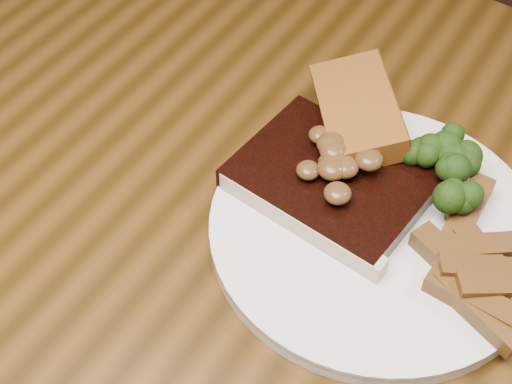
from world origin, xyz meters
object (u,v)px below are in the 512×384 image
at_px(chair_far, 445,79).
at_px(potato_wedges, 464,260).
at_px(steak, 331,181).
at_px(plate, 375,230).
at_px(garlic_bread, 355,127).
at_px(dining_table, 255,294).

xyz_separation_m(chair_far, potato_wedges, (0.17, -0.52, 0.27)).
xyz_separation_m(chair_far, steak, (0.04, -0.50, 0.27)).
xyz_separation_m(plate, garlic_bread, (-0.06, 0.08, 0.02)).
height_order(plate, potato_wedges, potato_wedges).
bearing_deg(potato_wedges, steak, 172.05).
bearing_deg(dining_table, chair_far, 90.97).
height_order(steak, garlic_bread, garlic_bread).
relative_size(dining_table, chair_far, 1.76).
height_order(dining_table, potato_wedges, potato_wedges).
height_order(plate, steak, steak).
distance_m(steak, potato_wedges, 0.13).
xyz_separation_m(plate, potato_wedges, (0.08, -0.00, 0.02)).
height_order(dining_table, steak, steak).
bearing_deg(chair_far, garlic_bread, 98.19).
bearing_deg(dining_table, potato_wedges, 17.78).
bearing_deg(plate, potato_wedges, -2.50).
bearing_deg(plate, steak, 164.12).
height_order(chair_far, potato_wedges, chair_far).
bearing_deg(plate, dining_table, -146.91).
relative_size(plate, garlic_bread, 2.35).
bearing_deg(chair_far, dining_table, 95.03).
xyz_separation_m(chair_far, plate, (0.09, -0.51, 0.26)).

